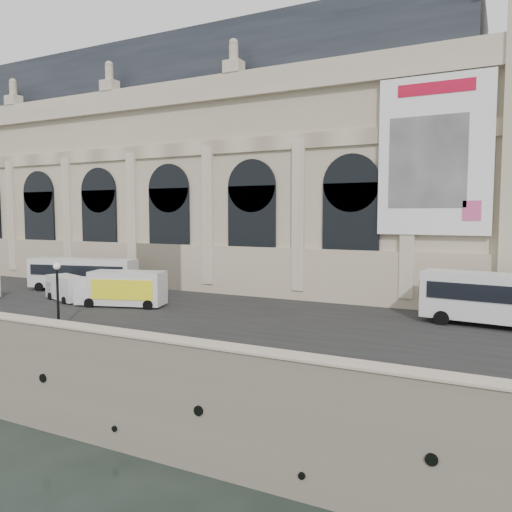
{
  "coord_description": "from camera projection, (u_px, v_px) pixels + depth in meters",
  "views": [
    {
      "loc": [
        28.53,
        -22.02,
        14.18
      ],
      "look_at": [
        6.4,
        22.0,
        10.08
      ],
      "focal_mm": 35.0,
      "sensor_mm": 36.0,
      "label": 1
    }
  ],
  "objects": [
    {
      "name": "ground",
      "position": [
        25.0,
        426.0,
        33.55
      ],
      "size": [
        260.0,
        260.0,
        0.0
      ],
      "primitive_type": "plane",
      "color": "black",
      "rests_on": "ground"
    },
    {
      "name": "quay",
      "position": [
        257.0,
        301.0,
        64.46
      ],
      "size": [
        160.0,
        70.0,
        6.0
      ],
      "primitive_type": "cube",
      "color": "gray",
      "rests_on": "ground"
    },
    {
      "name": "street",
      "position": [
        154.0,
        304.0,
        45.51
      ],
      "size": [
        160.0,
        24.0,
        0.06
      ],
      "primitive_type": "cube",
      "color": "#2D2D2D",
      "rests_on": "quay"
    },
    {
      "name": "parapet",
      "position": [
        28.0,
        327.0,
        33.53
      ],
      "size": [
        160.0,
        1.4,
        1.21
      ],
      "color": "gray",
      "rests_on": "quay"
    },
    {
      "name": "museum",
      "position": [
        199.0,
        170.0,
        62.07
      ],
      "size": [
        69.0,
        18.7,
        29.1
      ],
      "color": "beige",
      "rests_on": "quay"
    },
    {
      "name": "bus_left",
      "position": [
        83.0,
        273.0,
        53.07
      ],
      "size": [
        12.15,
        5.01,
        3.51
      ],
      "color": "silver",
      "rests_on": "quay"
    },
    {
      "name": "van_c",
      "position": [
        66.0,
        288.0,
        47.44
      ],
      "size": [
        5.72,
        3.7,
        2.39
      ],
      "color": "silver",
      "rests_on": "quay"
    },
    {
      "name": "box_truck",
      "position": [
        123.0,
        289.0,
        44.37
      ],
      "size": [
        8.24,
        4.61,
        3.17
      ],
      "color": "silver",
      "rests_on": "quay"
    },
    {
      "name": "lamp_right",
      "position": [
        58.0,
        297.0,
        35.12
      ],
      "size": [
        0.49,
        0.49,
        4.82
      ],
      "color": "black",
      "rests_on": "quay"
    }
  ]
}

